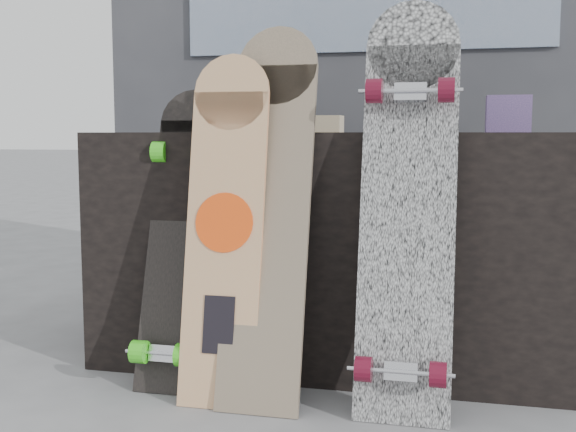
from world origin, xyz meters
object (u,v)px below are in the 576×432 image
(vendor_table, at_px, (334,248))
(longboard_geisha, at_px, (225,218))
(longboard_celtic, at_px, (269,201))
(skateboard_dark, at_px, (180,232))
(longboard_cascadia, at_px, (408,198))

(vendor_table, xyz_separation_m, longboard_geisha, (-0.25, -0.42, 0.15))
(longboard_geisha, xyz_separation_m, longboard_celtic, (0.13, 0.03, 0.05))
(vendor_table, height_order, longboard_geisha, longboard_geisha)
(vendor_table, relative_size, skateboard_dark, 1.70)
(vendor_table, bearing_deg, skateboard_dark, -144.39)
(longboard_geisha, distance_m, longboard_cascadia, 0.54)
(vendor_table, xyz_separation_m, longboard_celtic, (-0.13, -0.39, 0.20))
(vendor_table, distance_m, longboard_cascadia, 0.53)
(longboard_cascadia, height_order, skateboard_dark, longboard_cascadia)
(vendor_table, relative_size, longboard_geisha, 1.54)
(skateboard_dark, bearing_deg, longboard_cascadia, -6.39)
(vendor_table, xyz_separation_m, longboard_cascadia, (0.28, -0.40, 0.21))
(vendor_table, relative_size, longboard_cascadia, 1.35)
(vendor_table, bearing_deg, longboard_cascadia, -54.79)
(longboard_geisha, relative_size, longboard_cascadia, 0.88)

